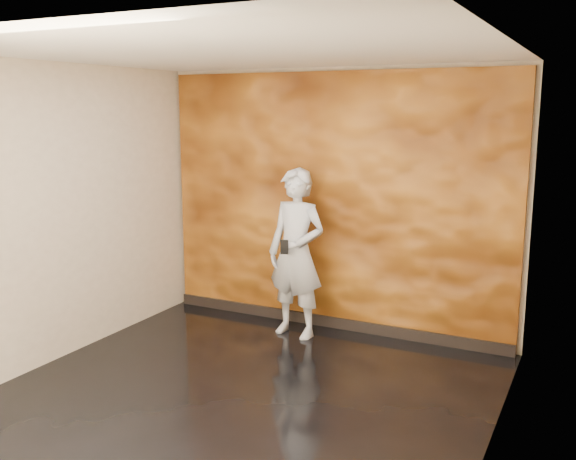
% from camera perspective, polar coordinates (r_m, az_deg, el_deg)
% --- Properties ---
extents(room, '(4.02, 4.02, 2.81)m').
position_cam_1_polar(room, '(5.14, -4.41, -0.23)').
color(room, black).
rests_on(room, ground).
extents(feature_wall, '(3.90, 0.06, 2.75)m').
position_cam_1_polar(feature_wall, '(6.88, 4.04, 2.42)').
color(feature_wall, orange).
rests_on(feature_wall, ground).
extents(baseboard, '(3.90, 0.04, 0.12)m').
position_cam_1_polar(baseboard, '(7.15, 3.77, -8.14)').
color(baseboard, black).
rests_on(baseboard, ground).
extents(man, '(0.69, 0.50, 1.78)m').
position_cam_1_polar(man, '(6.69, 0.75, -2.08)').
color(man, '#A9AEB8').
rests_on(man, ground).
extents(phone, '(0.08, 0.04, 0.15)m').
position_cam_1_polar(phone, '(6.46, -0.33, -1.52)').
color(phone, black).
rests_on(phone, man).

